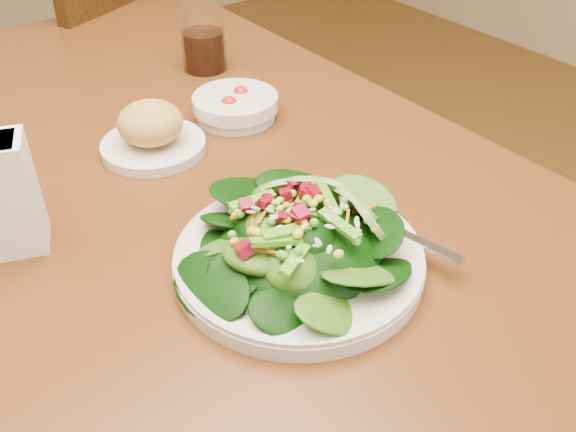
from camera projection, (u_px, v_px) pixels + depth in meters
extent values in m
cube|color=#542914|center=(155.00, 192.00, 0.88)|extent=(0.90, 1.40, 0.04)
cylinder|color=#4B2B0E|center=(192.00, 150.00, 1.70)|extent=(0.07, 0.07, 0.71)
cube|color=#4B2B0E|center=(85.00, 93.00, 1.73)|extent=(0.60, 0.60, 0.04)
cylinder|color=#4B2B0E|center=(97.00, 125.00, 2.09)|extent=(0.04, 0.04, 0.44)
cylinder|color=#4B2B0E|center=(2.00, 183.00, 1.82)|extent=(0.04, 0.04, 0.44)
cylinder|color=#4B2B0E|center=(194.00, 155.00, 1.94)|extent=(0.04, 0.04, 0.44)
cylinder|color=#4B2B0E|center=(106.00, 223.00, 1.67)|extent=(0.04, 0.04, 0.44)
cube|color=#4B2B0E|center=(133.00, 6.00, 1.49)|extent=(0.41, 0.21, 0.50)
cylinder|color=silver|center=(299.00, 261.00, 0.72)|extent=(0.28, 0.28, 0.02)
ellipsoid|color=black|center=(299.00, 240.00, 0.70)|extent=(0.19, 0.19, 0.04)
cube|color=silver|center=(395.00, 226.00, 0.75)|extent=(0.05, 0.18, 0.01)
cylinder|color=silver|center=(154.00, 146.00, 0.93)|extent=(0.15, 0.15, 0.02)
ellipsoid|color=#B98B43|center=(150.00, 123.00, 0.90)|extent=(0.09, 0.09, 0.06)
cylinder|color=silver|center=(236.00, 107.00, 1.00)|extent=(0.13, 0.13, 0.04)
sphere|color=red|center=(241.00, 95.00, 1.01)|extent=(0.03, 0.03, 0.03)
sphere|color=red|center=(229.00, 105.00, 0.98)|extent=(0.03, 0.03, 0.03)
cylinder|color=silver|center=(203.00, 32.00, 1.12)|extent=(0.08, 0.08, 0.14)
cylinder|color=black|center=(204.00, 51.00, 1.14)|extent=(0.07, 0.07, 0.07)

